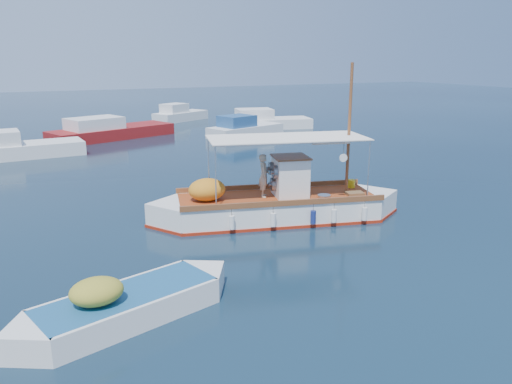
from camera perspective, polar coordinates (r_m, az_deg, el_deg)
name	(u,v)px	position (r m, az deg, el deg)	size (l,w,h in m)	color
ground	(271,227)	(17.18, 1.74, -4.05)	(160.00, 160.00, 0.00)	black
fishing_caique	(276,206)	(17.91, 2.29, -1.58)	(9.01, 4.11, 5.67)	white
dinghy	(126,308)	(11.71, -14.66, -12.66)	(5.26, 2.59, 1.34)	white
bg_boat_nw	(9,150)	(32.19, -26.41, 4.34)	(7.81, 2.92, 1.80)	silver
bg_boat_n	(109,132)	(37.46, -16.47, 6.61)	(9.30, 5.65, 1.80)	maroon
bg_boat_ne	(244,130)	(36.94, -1.41, 7.11)	(6.23, 3.94, 1.80)	silver
bg_boat_e	(264,122)	(41.39, 0.94, 7.98)	(7.54, 4.12, 1.80)	silver
bg_boat_far_n	(179,115)	(46.89, -8.74, 8.65)	(5.66, 4.31, 1.80)	silver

